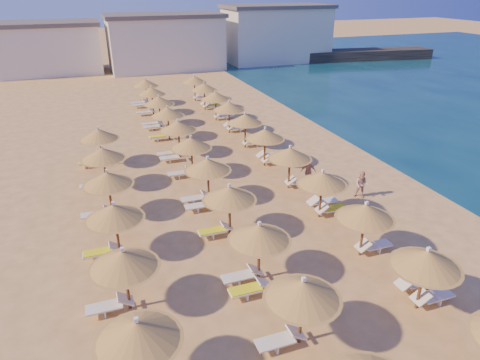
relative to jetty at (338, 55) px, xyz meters
name	(u,v)px	position (x,y,z in m)	size (l,w,h in m)	color
ground	(289,234)	(-29.42, -43.19, -0.75)	(220.00, 220.00, 0.00)	#E2AC63
jetty	(338,55)	(0.00, 0.00, 0.00)	(30.00, 4.00, 1.50)	black
hotel_blocks	(174,40)	(-24.96, 2.98, 2.95)	(48.74, 11.03, 8.10)	beige
parasol_row_east	(277,144)	(-27.24, -36.75, 1.40)	(2.58, 42.60, 2.68)	brown
parasol_row_west	(199,154)	(-32.12, -36.75, 1.40)	(2.58, 42.60, 2.68)	brown
parasol_row_inland	(111,195)	(-37.30, -40.39, 1.40)	(2.58, 20.77, 2.68)	brown
loungers	(223,184)	(-30.91, -37.47, -0.41)	(13.17, 40.60, 0.66)	silver
beachgoer_c	(308,172)	(-25.89, -38.41, 0.03)	(0.92, 0.38, 1.57)	tan
beachgoer_b	(362,185)	(-23.94, -41.06, 0.04)	(0.76, 0.60, 1.57)	tan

